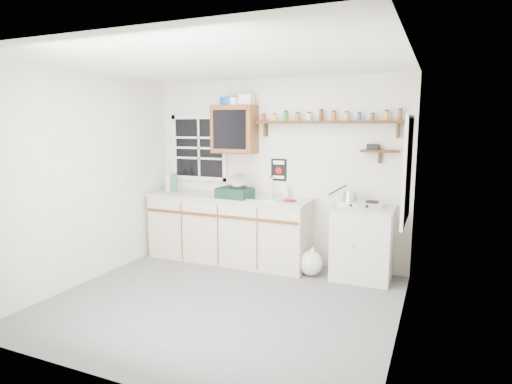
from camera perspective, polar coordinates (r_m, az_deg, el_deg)
room at (r=4.43m, az=-4.77°, el=0.65°), size 3.64×3.24×2.54m
main_cabinet at (r=5.98m, az=-3.72°, el=-4.87°), size 2.31×0.63×0.92m
right_cabinet at (r=5.44m, az=14.00°, el=-6.57°), size 0.73×0.57×0.91m
sink at (r=5.66m, az=1.09°, el=-0.77°), size 0.52×0.44×0.29m
upper_cabinet at (r=5.92m, az=-2.90°, el=8.34°), size 0.60×0.32×0.65m
upper_cabinet_clutter at (r=5.92m, az=-2.80°, el=12.06°), size 0.48×0.24×0.14m
spice_shelf at (r=5.54m, az=9.47°, el=9.29°), size 1.91×0.18×0.35m
secondary_shelf at (r=5.44m, az=15.91°, el=5.34°), size 0.45×0.16×0.24m
warning_sign at (r=5.84m, az=3.06°, el=2.97°), size 0.22×0.02×0.30m
window_back at (r=6.36m, az=-7.59°, el=5.84°), size 0.93×0.03×0.98m
window_right at (r=4.44m, az=19.62°, el=2.79°), size 0.03×0.78×1.08m
water_bottles at (r=6.39m, az=-11.24°, el=1.32°), size 0.20×0.09×0.31m
dish_rack at (r=5.70m, az=-2.69°, el=0.26°), size 0.47×0.37×0.33m
soap_bottle at (r=5.75m, az=4.02°, el=0.14°), size 0.09×0.09×0.18m
rag at (r=5.47m, az=4.54°, el=-1.16°), size 0.16×0.14×0.02m
hotplate at (r=5.32m, az=13.82°, el=-1.52°), size 0.54×0.32×0.08m
saucepan at (r=5.33m, az=12.42°, el=-0.47°), size 0.41×0.31×0.19m
trash_bag at (r=5.48m, az=7.31°, el=-9.32°), size 0.36×0.32×0.41m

